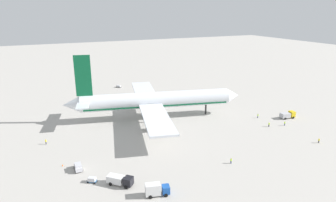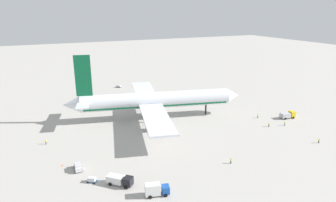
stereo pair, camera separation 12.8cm
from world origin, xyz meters
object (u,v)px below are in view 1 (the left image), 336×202
service_truck_1 (288,115)px  service_truck_2 (156,189)px  service_truck_0 (120,180)px  ground_worker_1 (231,161)px  ground_worker_3 (269,124)px  ground_worker_0 (258,116)px  ground_worker_2 (319,141)px  baggage_cart_1 (92,179)px  traffic_cone_1 (217,93)px  traffic_cone_0 (63,165)px  airliner (153,100)px  service_van (78,167)px  ground_worker_4 (285,123)px  baggage_cart_0 (119,86)px  ground_worker_5 (46,142)px

service_truck_1 → service_truck_2: (-68.47, -25.81, 0.24)m
service_truck_1 → service_truck_0: bearing=-166.6°
ground_worker_1 → ground_worker_3: ground_worker_3 is taller
service_truck_1 → ground_worker_1: 47.78m
ground_worker_0 → service_truck_0: bearing=-160.2°
service_truck_1 → ground_worker_2: size_ratio=3.82×
baggage_cart_1 → service_truck_1: bearing=9.5°
service_truck_1 → traffic_cone_1: (-5.28, 42.80, -1.14)m
service_truck_0 → baggage_cart_1: size_ratio=2.30×
ground_worker_2 → traffic_cone_0: (-78.67, 19.73, -0.56)m
airliner → ground_worker_1: 44.97m
service_truck_1 → ground_worker_0: bearing=154.3°
ground_worker_1 → service_truck_2: bearing=-168.5°
service_truck_2 → ground_worker_1: (25.39, 5.15, -0.84)m
service_truck_0 → ground_worker_0: service_truck_0 is taller
traffic_cone_0 → service_truck_0: bearing=-52.6°
ground_worker_3 → service_van: bearing=-178.2°
service_truck_0 → ground_worker_4: bearing=10.3°
baggage_cart_1 → traffic_cone_0: baggage_cart_1 is taller
ground_worker_2 → ground_worker_4: bearing=85.1°
ground_worker_2 → service_truck_1: bearing=68.6°
airliner → service_truck_1: 54.66m
baggage_cart_0 → ground_worker_3: bearing=-66.4°
service_truck_2 → traffic_cone_1: size_ratio=11.10×
service_van → traffic_cone_0: size_ratio=7.33×
ground_worker_0 → traffic_cone_0: ground_worker_0 is taller
service_van → ground_worker_4: 76.39m
service_van → ground_worker_4: bearing=0.4°
service_van → ground_worker_2: bearing=-11.8°
ground_worker_0 → ground_worker_5: ground_worker_5 is taller
airliner → service_truck_2: bearing=-111.6°
airliner → baggage_cart_1: (-32.19, -37.04, -6.60)m
airliner → ground_worker_5: size_ratio=39.87×
airliner → baggage_cart_1: size_ratio=25.30×
ground_worker_2 → ground_worker_3: bearing=105.3°
airliner → ground_worker_5: bearing=-168.7°
baggage_cart_0 → ground_worker_0: (37.85, -71.70, 0.20)m
service_van → baggage_cart_0: 89.99m
service_truck_2 → traffic_cone_0: (-18.69, 23.83, -1.38)m
service_truck_0 → baggage_cart_0: (26.38, 94.76, -0.71)m
baggage_cart_1 → ground_worker_5: 30.19m
service_truck_2 → ground_worker_4: 64.67m
service_truck_2 → service_van: size_ratio=1.51×
service_van → ground_worker_0: size_ratio=2.33×
baggage_cart_1 → ground_worker_3: size_ratio=1.61×
airliner → service_truck_2: size_ratio=11.56×
service_truck_1 → traffic_cone_0: bearing=-178.7°
traffic_cone_1 → traffic_cone_0: bearing=-151.3°
service_truck_2 → baggage_cart_0: bearing=79.1°
service_truck_0 → service_van: (-8.46, 11.79, -0.36)m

